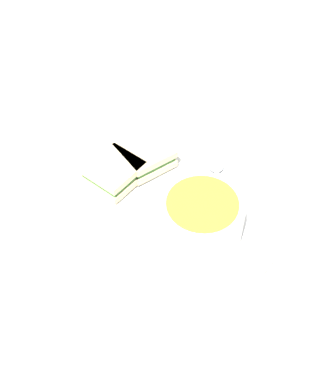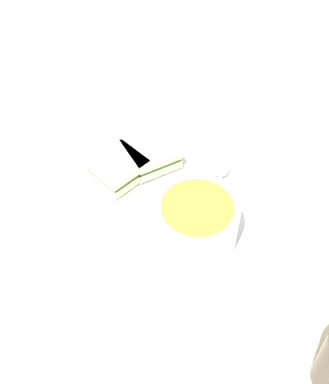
{
  "view_description": "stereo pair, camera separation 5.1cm",
  "coord_description": "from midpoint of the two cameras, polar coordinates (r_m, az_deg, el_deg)",
  "views": [
    {
      "loc": [
        0.44,
        -0.09,
        0.56
      ],
      "look_at": [
        0.0,
        0.0,
        0.03
      ],
      "focal_mm": 50.0,
      "sensor_mm": 36.0,
      "label": 1
    },
    {
      "loc": [
        0.45,
        -0.04,
        0.56
      ],
      "look_at": [
        0.0,
        0.0,
        0.03
      ],
      "focal_mm": 50.0,
      "sensor_mm": 36.0,
      "label": 2
    }
  ],
  "objects": [
    {
      "name": "soup_bowl",
      "position": [
        0.64,
        5.65,
        -3.29
      ],
      "size": [
        0.1,
        0.1,
        0.06
      ],
      "color": "white",
      "rests_on": "plate"
    },
    {
      "name": "sandwich_half_near",
      "position": [
        0.74,
        0.5,
        4.03
      ],
      "size": [
        0.08,
        0.09,
        0.03
      ],
      "rotation": [
        0.0,
        0.0,
        3.54
      ],
      "color": "beige",
      "rests_on": "plate"
    },
    {
      "name": "plate",
      "position": [
        0.71,
        2.06,
        -1.36
      ],
      "size": [
        0.32,
        0.32,
        0.02
      ],
      "color": "white",
      "rests_on": "ground_plane"
    },
    {
      "name": "sandwich_half_far",
      "position": [
        0.72,
        -3.06,
        2.52
      ],
      "size": [
        0.09,
        0.09,
        0.03
      ],
      "rotation": [
        0.0,
        0.0,
        3.83
      ],
      "color": "beige",
      "rests_on": "plate"
    },
    {
      "name": "spoon",
      "position": [
        0.74,
        8.0,
        2.01
      ],
      "size": [
        0.11,
        0.03,
        0.01
      ],
      "rotation": [
        0.0,
        0.0,
        9.27
      ],
      "color": "silver",
      "rests_on": "plate"
    },
    {
      "name": "ground_plane",
      "position": [
        0.71,
        2.04,
        -1.8
      ],
      "size": [
        2.4,
        2.4,
        0.0
      ],
      "primitive_type": "plane",
      "color": "beige"
    }
  ]
}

